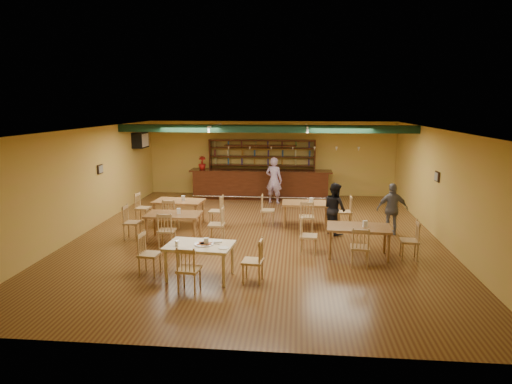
# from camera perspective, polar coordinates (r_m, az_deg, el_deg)

# --- Properties ---
(floor) EXTENTS (12.00, 12.00, 0.00)m
(floor) POSITION_cam_1_polar(r_m,az_deg,el_deg) (12.70, 0.15, -5.63)
(floor) COLOR #583219
(floor) RESTS_ON ground
(ceiling_beam) EXTENTS (10.00, 0.30, 0.25)m
(ceiling_beam) POSITION_cam_1_polar(r_m,az_deg,el_deg) (14.97, 1.15, 8.10)
(ceiling_beam) COLOR black
(ceiling_beam) RESTS_ON ceiling
(track_rail_left) EXTENTS (0.05, 2.50, 0.05)m
(track_rail_left) POSITION_cam_1_polar(r_m,az_deg,el_deg) (15.80, -5.29, 8.47)
(track_rail_left) COLOR silver
(track_rail_left) RESTS_ON ceiling
(track_rail_right) EXTENTS (0.05, 2.50, 0.05)m
(track_rail_right) POSITION_cam_1_polar(r_m,az_deg,el_deg) (15.53, 6.53, 8.40)
(track_rail_right) COLOR silver
(track_rail_right) RESTS_ON ceiling
(ac_unit) EXTENTS (0.34, 0.70, 0.48)m
(ac_unit) POSITION_cam_1_polar(r_m,az_deg,el_deg) (17.40, -14.58, 6.45)
(ac_unit) COLOR silver
(ac_unit) RESTS_ON wall_left
(picture_left) EXTENTS (0.04, 0.34, 0.28)m
(picture_left) POSITION_cam_1_polar(r_m,az_deg,el_deg) (14.58, -19.33, 2.77)
(picture_left) COLOR black
(picture_left) RESTS_ON wall_left
(picture_right) EXTENTS (0.04, 0.34, 0.28)m
(picture_right) POSITION_cam_1_polar(r_m,az_deg,el_deg) (13.33, 22.17, 1.84)
(picture_right) COLOR black
(picture_right) RESTS_ON wall_right
(bar_counter) EXTENTS (5.55, 0.85, 1.13)m
(bar_counter) POSITION_cam_1_polar(r_m,az_deg,el_deg) (17.59, 0.58, 0.99)
(bar_counter) COLOR #32150A
(bar_counter) RESTS_ON ground
(back_bar_hutch) EXTENTS (4.30, 0.40, 2.28)m
(back_bar_hutch) POSITION_cam_1_polar(r_m,az_deg,el_deg) (18.12, 0.75, 3.13)
(back_bar_hutch) COLOR #32150A
(back_bar_hutch) RESTS_ON ground
(poinsettia) EXTENTS (0.37, 0.37, 0.52)m
(poinsettia) POSITION_cam_1_polar(r_m,az_deg,el_deg) (17.81, -6.91, 3.73)
(poinsettia) COLOR maroon
(poinsettia) RESTS_ON bar_counter
(dining_table_a) EXTENTS (1.56, 1.02, 0.75)m
(dining_table_a) POSITION_cam_1_polar(r_m,az_deg,el_deg) (14.07, -9.80, -2.55)
(dining_table_a) COLOR #915A33
(dining_table_a) RESTS_ON ground
(dining_table_b) EXTENTS (1.47, 0.89, 0.73)m
(dining_table_b) POSITION_cam_1_polar(r_m,az_deg,el_deg) (13.75, 6.40, -2.81)
(dining_table_b) COLOR #915A33
(dining_table_b) RESTS_ON ground
(dining_table_c) EXTENTS (1.48, 0.90, 0.73)m
(dining_table_c) POSITION_cam_1_polar(r_m,az_deg,el_deg) (12.48, -10.46, -4.37)
(dining_table_c) COLOR #915A33
(dining_table_c) RESTS_ON ground
(dining_table_d) EXTENTS (1.57, 1.02, 0.75)m
(dining_table_d) POSITION_cam_1_polar(r_m,az_deg,el_deg) (11.22, 12.91, -6.17)
(dining_table_d) COLOR #915A33
(dining_table_d) RESTS_ON ground
(near_table) EXTENTS (1.48, 1.03, 0.75)m
(near_table) POSITION_cam_1_polar(r_m,az_deg,el_deg) (9.70, -7.18, -8.77)
(near_table) COLOR beige
(near_table) RESTS_ON ground
(pizza_tray) EXTENTS (0.42, 0.42, 0.01)m
(pizza_tray) POSITION_cam_1_polar(r_m,az_deg,el_deg) (9.55, -6.65, -6.64)
(pizza_tray) COLOR silver
(pizza_tray) RESTS_ON near_table
(parmesan_shaker) EXTENTS (0.08, 0.08, 0.11)m
(parmesan_shaker) POSITION_cam_1_polar(r_m,az_deg,el_deg) (9.53, -10.10, -6.49)
(parmesan_shaker) COLOR #EAE5C6
(parmesan_shaker) RESTS_ON near_table
(napkin_stack) EXTENTS (0.22, 0.18, 0.03)m
(napkin_stack) POSITION_cam_1_polar(r_m,az_deg,el_deg) (9.69, -4.95, -6.30)
(napkin_stack) COLOR white
(napkin_stack) RESTS_ON near_table
(pizza_server) EXTENTS (0.33, 0.16, 0.00)m
(pizza_server) POSITION_cam_1_polar(r_m,az_deg,el_deg) (9.57, -5.70, -6.54)
(pizza_server) COLOR silver
(pizza_server) RESTS_ON pizza_tray
(side_plate) EXTENTS (0.24, 0.24, 0.01)m
(side_plate) POSITION_cam_1_polar(r_m,az_deg,el_deg) (9.28, -4.16, -7.14)
(side_plate) COLOR white
(side_plate) RESTS_ON near_table
(patron_bar) EXTENTS (0.73, 0.59, 1.75)m
(patron_bar) POSITION_cam_1_polar(r_m,az_deg,el_deg) (16.69, 2.30, 1.51)
(patron_bar) COLOR #7A489C
(patron_bar) RESTS_ON ground
(patron_right_a) EXTENTS (0.86, 0.91, 1.48)m
(patron_right_a) POSITION_cam_1_polar(r_m,az_deg,el_deg) (12.93, 10.04, -2.09)
(patron_right_a) COLOR black
(patron_right_a) RESTS_ON ground
(patron_right_b) EXTENTS (0.88, 0.38, 1.48)m
(patron_right_b) POSITION_cam_1_polar(r_m,az_deg,el_deg) (13.24, 17.04, -2.11)
(patron_right_b) COLOR slate
(patron_right_b) RESTS_ON ground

